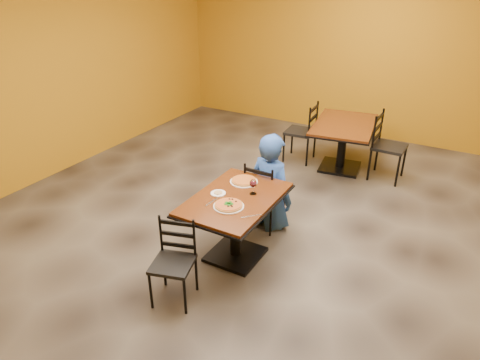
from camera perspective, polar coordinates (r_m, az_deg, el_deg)
The scene contains 19 objects.
floor at distance 5.26m, azimuth 2.14°, elevation -7.14°, with size 7.00×8.00×0.01m, color black.
wall_back at distance 8.26m, azimuth 15.79°, elevation 15.83°, with size 7.00×0.01×3.00m, color #A46F12.
wall_left at distance 6.87m, azimuth -25.15°, elevation 12.28°, with size 0.01×8.00×3.00m, color #A46F12.
table_main at distance 4.59m, azimuth -0.65°, elevation -4.40°, with size 0.83×1.23×0.75m.
table_second at distance 6.86m, azimuth 13.47°, elevation 5.79°, with size 1.07×1.44×0.75m.
chair_main_near at distance 4.15m, azimuth -8.89°, elevation -10.96°, with size 0.37×0.37×0.82m, color black, non-canonical shape.
chair_main_far at distance 5.22m, azimuth 3.29°, elevation -1.86°, with size 0.39×0.39×0.87m, color black, non-canonical shape.
chair_second_left at distance 7.09m, azimuth 7.96°, elevation 6.31°, with size 0.44×0.44×0.97m, color black, non-canonical shape.
chair_second_right at distance 6.74m, azimuth 19.12°, elevation 4.10°, with size 0.45×0.45×1.00m, color black, non-canonical shape.
diner at distance 5.19m, azimuth 4.14°, elevation -0.06°, with size 0.60×0.39×1.19m, color #1A4F92.
plate_main at distance 4.32m, azimuth -1.51°, elevation -3.48°, with size 0.31×0.31×0.01m, color white.
pizza_main at distance 4.31m, azimuth -1.51°, elevation -3.29°, with size 0.28×0.28×0.02m, color maroon.
plate_far at distance 4.80m, azimuth 0.51°, elevation -0.21°, with size 0.31×0.31×0.01m, color white.
pizza_far at distance 4.79m, azimuth 0.51°, elevation -0.04°, with size 0.28×0.28×0.02m, color #BB6724.
side_plate at distance 4.56m, azimuth -2.89°, elevation -1.76°, with size 0.16×0.16×0.01m, color white.
dip at distance 4.56m, azimuth -2.89°, elevation -1.66°, with size 0.09×0.09×0.01m, color #A58250.
wine_glass at distance 4.52m, azimuth 1.74°, elevation -0.82°, with size 0.08×0.08×0.18m, color white, non-canonical shape.
fork at distance 4.41m, azimuth -3.83°, elevation -2.94°, with size 0.01×0.19×0.00m, color silver.
knife at distance 4.17m, azimuth 1.52°, elevation -4.78°, with size 0.01×0.21×0.00m, color silver.
Camera 1 is at (1.98, -3.89, 2.93)m, focal length 32.32 mm.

